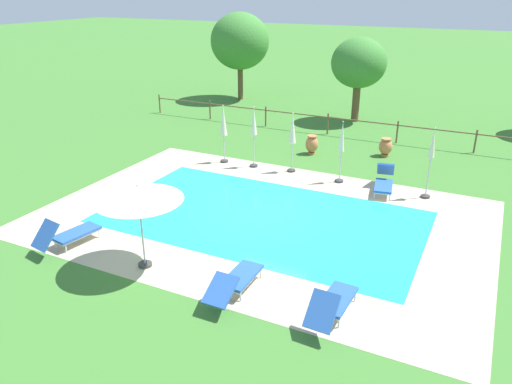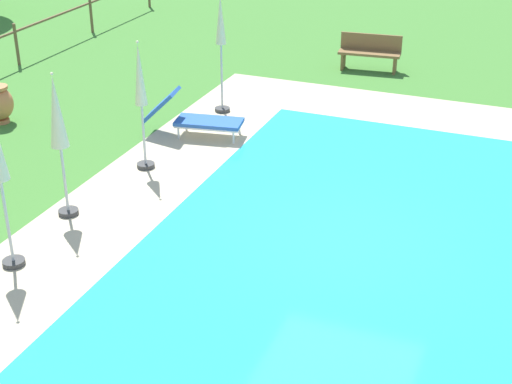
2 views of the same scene
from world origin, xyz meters
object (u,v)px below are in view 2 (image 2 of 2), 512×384
Objects in this scene: patio_umbrella_closed_row_mid_west at (57,122)px; wooden_bench_lawn_side at (370,51)px; patio_umbrella_closed_row_east at (141,89)px; sun_lounger_north_near_steps at (195,117)px; patio_umbrella_closed_row_mid_east at (221,35)px.

wooden_bench_lawn_side is at bearing -15.46° from patio_umbrella_closed_row_mid_west.
patio_umbrella_closed_row_mid_west reaches higher than patio_umbrella_closed_row_east.
patio_umbrella_closed_row_east is 7.58m from wooden_bench_lawn_side.
sun_lounger_north_near_steps is 1.93m from patio_umbrella_closed_row_mid_east.
patio_umbrella_closed_row_mid_east is 1.65× the size of wooden_bench_lawn_side.
patio_umbrella_closed_row_mid_west is 1.54× the size of wooden_bench_lawn_side.
patio_umbrella_closed_row_east is (2.05, -0.26, -0.10)m from patio_umbrella_closed_row_mid_west.
patio_umbrella_closed_row_mid_east is at bearing -4.09° from patio_umbrella_closed_row_mid_west.
sun_lounger_north_near_steps is 0.79× the size of patio_umbrella_closed_row_mid_east.
patio_umbrella_closed_row_mid_east is at bearing -1.94° from patio_umbrella_closed_row_east.
patio_umbrella_closed_row_east is at bearing 178.06° from patio_umbrella_closed_row_mid_east.
patio_umbrella_closed_row_mid_west reaches higher than wooden_bench_lawn_side.
patio_umbrella_closed_row_mid_east reaches higher than sun_lounger_north_near_steps.
sun_lounger_north_near_steps is 1.30× the size of wooden_bench_lawn_side.
patio_umbrella_closed_row_east reaches higher than wooden_bench_lawn_side.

